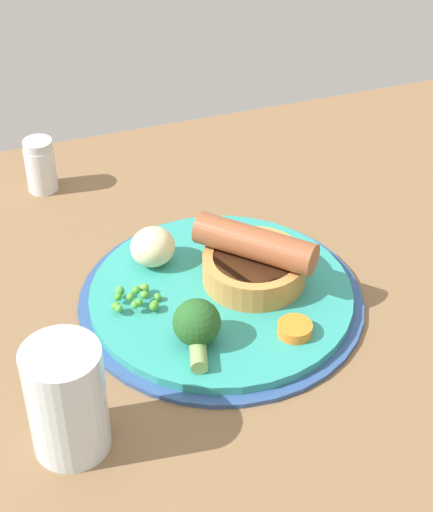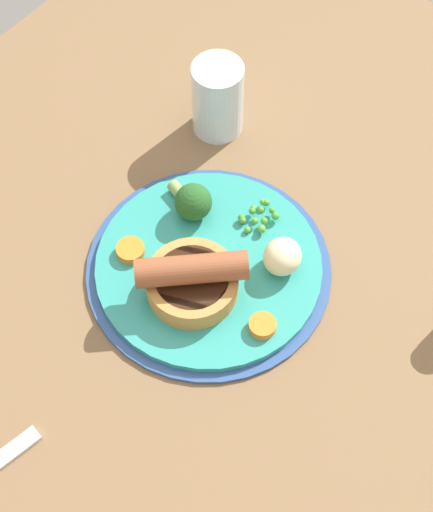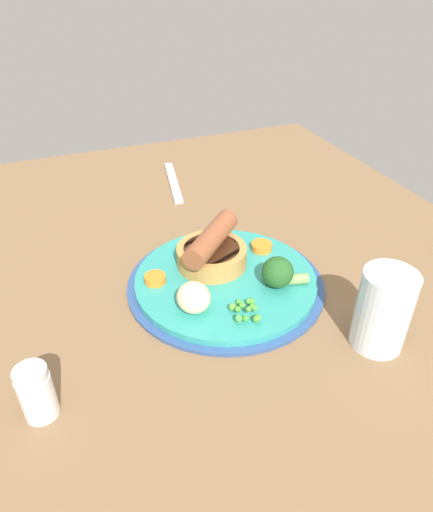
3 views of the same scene
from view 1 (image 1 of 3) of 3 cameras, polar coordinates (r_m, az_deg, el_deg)
dining_table at (r=80.73cm, az=3.08°, el=-5.59°), size 110.00×80.00×3.00cm
dinner_plate at (r=81.91cm, az=0.30°, el=-2.82°), size 27.35×27.35×1.40cm
sausage_pudding at (r=81.41cm, az=2.54°, el=-0.32°), size 10.50×10.61×5.92cm
pea_pile at (r=79.68cm, az=-5.42°, el=-2.82°), size 4.86×3.82×1.65cm
broccoli_floret_near at (r=74.81cm, az=-1.32°, el=-4.63°), size 4.28×6.44×4.28cm
potato_chunk_0 at (r=83.82cm, az=-4.28°, el=0.62°), size 5.31×5.10×3.95cm
carrot_slice_0 at (r=88.79cm, az=0.13°, el=1.98°), size 3.88×3.88×1.05cm
carrot_slice_5 at (r=76.96cm, az=5.25°, el=-4.87°), size 3.42×3.42×1.06cm
drinking_glass at (r=67.39cm, az=-9.96°, el=-9.44°), size 6.21×6.21×10.05cm
salt_shaker at (r=98.57cm, az=-11.65°, el=5.93°), size 3.43×3.43×6.27cm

